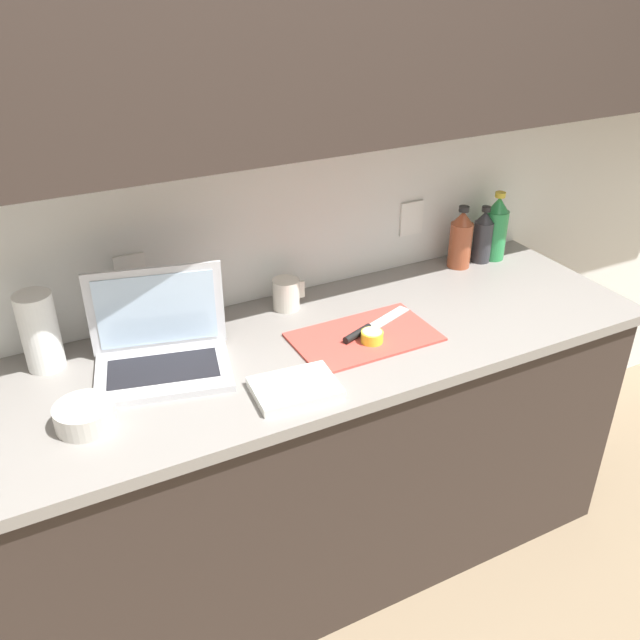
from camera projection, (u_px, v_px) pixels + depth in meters
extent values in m
plane|color=#847056|center=(286.00, 565.00, 2.37)|extent=(12.00, 12.00, 0.00)
cube|color=white|center=(224.00, 176.00, 2.01)|extent=(5.20, 0.06, 2.60)
cube|color=white|center=(131.00, 274.00, 1.97)|extent=(0.09, 0.01, 0.12)
cube|color=white|center=(411.00, 218.00, 2.37)|extent=(0.09, 0.01, 0.12)
cube|color=#332823|center=(238.00, 7.00, 1.63)|extent=(4.42, 0.32, 0.70)
cube|color=#332823|center=(282.00, 473.00, 2.16)|extent=(2.25, 0.62, 0.85)
cube|color=gray|center=(278.00, 357.00, 1.95)|extent=(2.32, 0.66, 0.03)
cube|color=silver|center=(164.00, 372.00, 1.83)|extent=(0.41, 0.33, 0.02)
cube|color=black|center=(163.00, 368.00, 1.83)|extent=(0.32, 0.21, 0.00)
cube|color=silver|center=(156.00, 309.00, 1.87)|extent=(0.36, 0.10, 0.25)
cube|color=silver|center=(157.00, 310.00, 1.87)|extent=(0.31, 0.08, 0.21)
cube|color=#D1473D|center=(364.00, 337.00, 2.00)|extent=(0.42, 0.25, 0.01)
cube|color=silver|center=(387.00, 318.00, 2.09)|extent=(0.18, 0.10, 0.00)
cylinder|color=black|center=(357.00, 334.00, 1.99)|extent=(0.11, 0.06, 0.02)
cylinder|color=yellow|center=(372.00, 337.00, 1.96)|extent=(0.07, 0.07, 0.03)
cylinder|color=#F4EAA3|center=(372.00, 332.00, 1.96)|extent=(0.06, 0.06, 0.00)
cylinder|color=#A34C2D|center=(460.00, 245.00, 2.41)|extent=(0.08, 0.08, 0.16)
cone|color=#A34C2D|center=(463.00, 218.00, 2.36)|extent=(0.07, 0.07, 0.05)
cylinder|color=black|center=(464.00, 209.00, 2.34)|extent=(0.04, 0.04, 0.02)
cylinder|color=#333338|center=(482.00, 242.00, 2.45)|extent=(0.07, 0.07, 0.15)
cone|color=#333338|center=(485.00, 217.00, 2.40)|extent=(0.06, 0.06, 0.04)
cylinder|color=black|center=(486.00, 209.00, 2.39)|extent=(0.03, 0.03, 0.02)
cylinder|color=#2D934C|center=(495.00, 235.00, 2.46)|extent=(0.08, 0.08, 0.18)
cone|color=#2D934C|center=(499.00, 204.00, 2.41)|extent=(0.07, 0.07, 0.05)
cylinder|color=gold|center=(500.00, 195.00, 2.39)|extent=(0.04, 0.04, 0.02)
cylinder|color=silver|center=(286.00, 294.00, 2.15)|extent=(0.09, 0.09, 0.10)
cube|color=silver|center=(301.00, 289.00, 2.17)|extent=(0.02, 0.01, 0.06)
cylinder|color=beige|center=(85.00, 416.00, 1.63)|extent=(0.15, 0.15, 0.06)
cylinder|color=white|center=(40.00, 331.00, 1.82)|extent=(0.10, 0.10, 0.22)
cube|color=silver|center=(295.00, 388.00, 1.76)|extent=(0.23, 0.18, 0.02)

